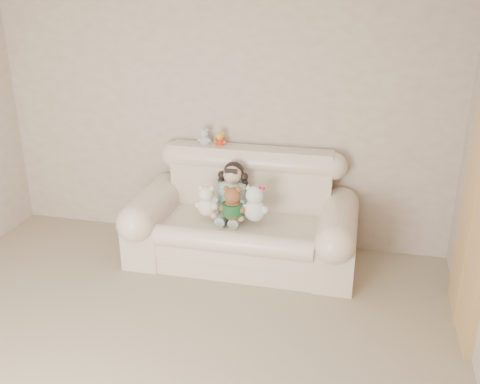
# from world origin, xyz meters

# --- Properties ---
(wall_back) EXTENTS (4.50, 0.00, 4.50)m
(wall_back) POSITION_xyz_m (0.00, 2.50, 1.30)
(wall_back) COLOR beige
(wall_back) RESTS_ON ground
(sofa) EXTENTS (2.10, 0.95, 1.03)m
(sofa) POSITION_xyz_m (0.33, 2.00, 0.52)
(sofa) COLOR #FFE7CD
(sofa) RESTS_ON floor
(door_panel) EXTENTS (0.06, 0.90, 2.10)m
(door_panel) POSITION_xyz_m (2.22, 1.40, 1.05)
(door_panel) COLOR #AB8549
(door_panel) RESTS_ON floor
(seated_child) EXTENTS (0.35, 0.41, 0.54)m
(seated_child) POSITION_xyz_m (0.22, 2.08, 0.69)
(seated_child) COLOR #2D725D
(seated_child) RESTS_ON sofa
(brown_teddy) EXTENTS (0.26, 0.21, 0.38)m
(brown_teddy) POSITION_xyz_m (0.28, 1.84, 0.69)
(brown_teddy) COLOR brown
(brown_teddy) RESTS_ON sofa
(white_cat) EXTENTS (0.26, 0.20, 0.40)m
(white_cat) POSITION_xyz_m (0.48, 1.87, 0.70)
(white_cat) COLOR silver
(white_cat) RESTS_ON sofa
(cream_teddy) EXTENTS (0.23, 0.18, 0.34)m
(cream_teddy) POSITION_xyz_m (0.03, 1.88, 0.67)
(cream_teddy) COLOR white
(cream_teddy) RESTS_ON sofa
(yellow_mini_bear) EXTENTS (0.12, 0.09, 0.18)m
(yellow_mini_bear) POSITION_xyz_m (0.03, 2.36, 1.10)
(yellow_mini_bear) COLOR gold
(yellow_mini_bear) RESTS_ON sofa
(grey_mini_plush) EXTENTS (0.16, 0.14, 0.21)m
(grey_mini_plush) POSITION_xyz_m (-0.12, 2.36, 1.11)
(grey_mini_plush) COLOR silver
(grey_mini_plush) RESTS_ON sofa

